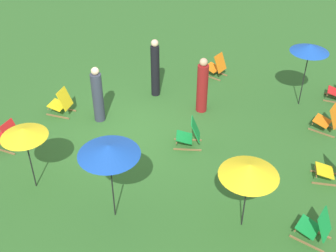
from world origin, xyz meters
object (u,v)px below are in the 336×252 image
Objects in this scene: deckchair_1 at (8,136)px; umbrella_3 at (24,133)px; umbrella_2 at (310,48)px; person_0 at (98,96)px; deckchair_2 at (332,168)px; umbrella_0 at (109,150)px; deckchair_8 at (190,134)px; umbrella_1 at (249,170)px; deckchair_7 at (61,103)px; person_1 at (155,69)px; person_2 at (202,87)px; deckchair_0 at (216,66)px; deckchair_3 at (316,227)px; deckchair_5 at (328,120)px.

deckchair_1 is 0.48× the size of umbrella_3.
umbrella_2 is 1.17× the size of person_0.
umbrella_0 reaches higher than deckchair_2.
deckchair_1 and deckchair_8 have the same top height.
deckchair_2 is 0.48× the size of person_0.
umbrella_1 reaches higher than deckchair_2.
umbrella_2 is 8.21m from umbrella_3.
umbrella_3 is 3.20m from person_0.
deckchair_7 is 0.44× the size of person_1.
deckchair_8 is at bearing -96.73° from person_2.
person_2 is at bearing -62.42° from umbrella_2.
deckchair_1 is 2.68m from person_0.
person_1 reaches higher than umbrella_3.
deckchair_8 is 4.36m from umbrella_2.
deckchair_0 is 2.46m from person_1.
deckchair_8 is 0.43× the size of umbrella_0.
deckchair_3 is 1.03× the size of deckchair_7.
person_2 reaches higher than umbrella_1.
umbrella_1 is at bearing -5.38° from umbrella_2.
umbrella_1 is (0.15, -1.51, 1.22)m from deckchair_3.
person_1 is (-5.17, -1.15, -0.95)m from umbrella_0.
person_1 is (-4.27, -5.40, 0.56)m from deckchair_3.
umbrella_3 is 5.18m from person_1.
person_2 is (0.27, -3.66, 0.46)m from deckchair_5.
person_0 is at bearing -163.74° from person_2.
deckchair_8 is (2.06, -3.42, 0.00)m from deckchair_5.
person_1 is at bearing -21.41° from deckchair_0.
deckchair_0 is at bearing 147.02° from deckchair_1.
person_0 is (-0.28, -6.57, 0.45)m from deckchair_2.
deckchair_7 is 0.96× the size of deckchair_8.
deckchair_8 is at bearing 85.65° from deckchair_7.
person_1 reaches higher than deckchair_0.
umbrella_2 is (-3.28, -1.17, 1.53)m from deckchair_2.
deckchair_8 is at bearing 114.13° from deckchair_1.
person_2 is at bearing 21.27° from deckchair_0.
umbrella_1 reaches higher than deckchair_0.
deckchair_8 is 3.26m from umbrella_1.
umbrella_0 is at bearing 59.81° from person_1.
umbrella_0 is 5.38m from person_1.
person_2 reaches higher than person_0.
deckchair_2 and deckchair_3 have the same top height.
umbrella_1 is at bearing 24.16° from deckchair_8.
deckchair_2 is at bearing 20.87° from deckchair_5.
deckchair_8 is (0.09, 4.10, 0.00)m from deckchair_7.
umbrella_3 is at bearing -68.99° from deckchair_3.
deckchair_5 is 3.70m from person_2.
deckchair_1 is 8.03m from deckchair_3.
deckchair_8 is at bearing -37.87° from umbrella_2.
deckchair_5 is 0.43× the size of umbrella_0.
deckchair_1 is at bearing -123.48° from umbrella_3.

